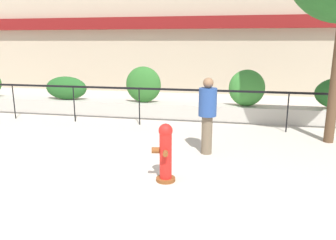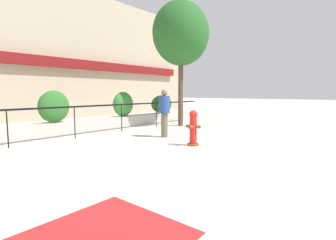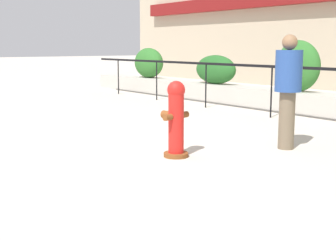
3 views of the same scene
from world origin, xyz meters
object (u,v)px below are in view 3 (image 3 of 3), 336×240
at_px(hedge_bush_1, 215,70).
at_px(pedestrian, 288,84).
at_px(hedge_bush_2, 298,66).
at_px(fire_hydrant, 176,118).
at_px(hedge_bush_0, 149,63).

relative_size(hedge_bush_1, pedestrian, 0.87).
bearing_deg(hedge_bush_2, pedestrian, -54.38).
bearing_deg(pedestrian, fire_hydrant, -109.97).
bearing_deg(hedge_bush_1, hedge_bush_2, 0.00).
xyz_separation_m(hedge_bush_2, pedestrian, (2.41, -3.36, -0.11)).
bearing_deg(hedge_bush_2, hedge_bush_0, 180.00).
bearing_deg(pedestrian, hedge_bush_1, 147.21).
xyz_separation_m(hedge_bush_1, pedestrian, (5.21, -3.36, 0.08)).
bearing_deg(fire_hydrant, hedge_bush_1, 132.51).
height_order(fire_hydrant, pedestrian, pedestrian).
xyz_separation_m(hedge_bush_1, fire_hydrant, (4.61, -5.03, -0.35)).
xyz_separation_m(hedge_bush_2, fire_hydrant, (1.80, -5.03, -0.55)).
relative_size(hedge_bush_0, fire_hydrant, 1.28).
bearing_deg(hedge_bush_0, hedge_bush_1, 0.00).
height_order(hedge_bush_1, hedge_bush_2, hedge_bush_2).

